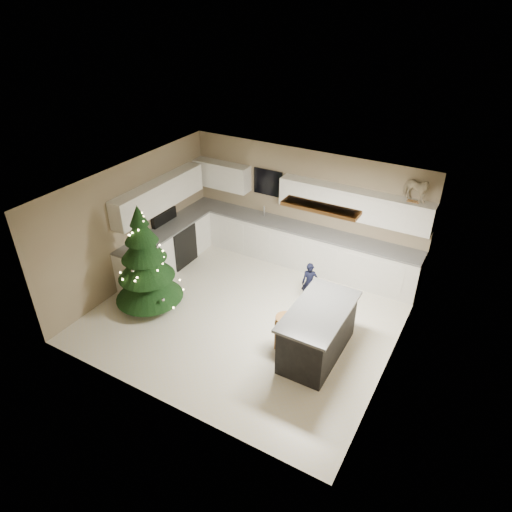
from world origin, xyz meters
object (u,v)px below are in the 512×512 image
object	(u,v)px
rocking_horse	(416,189)
island	(318,332)
christmas_tree	(146,267)
bar_stool	(285,325)
toddler	(309,283)

from	to	relation	value
rocking_horse	island	bearing A→B (deg)	-174.37
christmas_tree	rocking_horse	distance (m)	5.30
christmas_tree	bar_stool	bearing A→B (deg)	4.15
bar_stool	toddler	size ratio (longest dim) A/B	0.78
island	rocking_horse	world-z (taller)	rocking_horse
toddler	rocking_horse	xyz separation A→B (m)	(1.45, 1.32, 1.83)
bar_stool	christmas_tree	distance (m)	2.93
bar_stool	christmas_tree	world-z (taller)	christmas_tree
christmas_tree	rocking_horse	xyz separation A→B (m)	(4.15, 3.00, 1.36)
toddler	island	bearing A→B (deg)	-80.61
bar_stool	island	bearing A→B (deg)	14.67
toddler	rocking_horse	bearing A→B (deg)	22.73
toddler	rocking_horse	world-z (taller)	rocking_horse
island	christmas_tree	xyz separation A→B (m)	(-3.44, -0.35, 0.42)
bar_stool	rocking_horse	size ratio (longest dim) A/B	1.07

